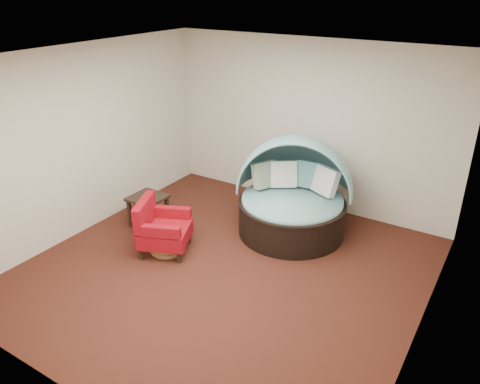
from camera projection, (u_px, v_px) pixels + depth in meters
The scene contains 10 objects.
floor at pixel (225, 270), 6.36m from camera, with size 5.00×5.00×0.00m, color #4E2016.
wall_back at pixel (308, 125), 7.70m from camera, with size 5.00×5.00×0.00m, color beige.
wall_front at pixel (54, 274), 3.85m from camera, with size 5.00×5.00×0.00m, color beige.
wall_left at pixel (85, 141), 6.98m from camera, with size 5.00×5.00×0.00m, color beige.
wall_right at pixel (436, 227), 4.57m from camera, with size 5.00×5.00×0.00m, color beige.
ceiling at pixel (222, 59), 5.19m from camera, with size 5.00×5.00×0.00m, color white.
canopy_daybed at pixel (293, 189), 7.09m from camera, with size 2.13×2.10×1.50m.
pet_basket at pixel (167, 244), 6.78m from camera, with size 0.73×0.73×0.20m.
red_armchair at pixel (161, 228), 6.66m from camera, with size 0.90×0.90×0.80m.
side_table at pixel (148, 207), 7.39m from camera, with size 0.53×0.53×0.50m.
Camera 1 is at (3.00, -4.41, 3.63)m, focal length 35.00 mm.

